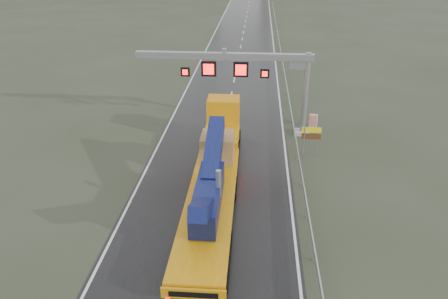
# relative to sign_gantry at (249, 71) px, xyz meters

# --- Properties ---
(ground) EXTENTS (400.00, 400.00, 0.00)m
(ground) POSITION_rel_sign_gantry_xyz_m (-2.10, -17.99, -5.61)
(ground) COLOR #2C3122
(ground) RESTS_ON ground
(road) EXTENTS (11.00, 200.00, 0.02)m
(road) POSITION_rel_sign_gantry_xyz_m (-2.10, 22.01, -5.60)
(road) COLOR black
(road) RESTS_ON ground
(guardrail) EXTENTS (0.20, 140.00, 1.40)m
(guardrail) POSITION_rel_sign_gantry_xyz_m (4.00, 12.01, -4.91)
(guardrail) COLOR gray
(guardrail) RESTS_ON ground
(sign_gantry) EXTENTS (14.90, 1.20, 7.42)m
(sign_gantry) POSITION_rel_sign_gantry_xyz_m (0.00, 0.00, 0.00)
(sign_gantry) COLOR #9B9C98
(sign_gantry) RESTS_ON ground
(heavy_haul_truck) EXTENTS (3.08, 19.91, 4.67)m
(heavy_haul_truck) POSITION_rel_sign_gantry_xyz_m (-1.96, -9.18, -3.80)
(heavy_haul_truck) COLOR #CB990B
(heavy_haul_truck) RESTS_ON ground
(exit_sign_pair) EXTENTS (1.49, 0.12, 2.55)m
(exit_sign_pair) POSITION_rel_sign_gantry_xyz_m (5.00, -4.44, -3.83)
(exit_sign_pair) COLOR gray
(exit_sign_pair) RESTS_ON ground
(striped_barrier) EXTENTS (0.79, 0.55, 1.22)m
(striped_barrier) POSITION_rel_sign_gantry_xyz_m (5.90, 1.62, -5.00)
(striped_barrier) COLOR red
(striped_barrier) RESTS_ON ground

